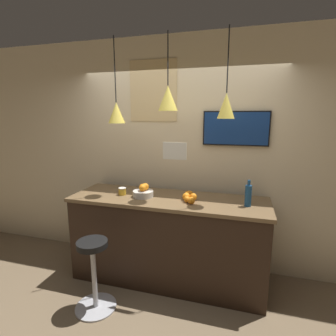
{
  "coord_description": "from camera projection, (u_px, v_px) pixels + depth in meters",
  "views": [
    {
      "loc": [
        0.8,
        -2.12,
        1.96
      ],
      "look_at": [
        0.0,
        0.65,
        1.37
      ],
      "focal_mm": 28.0,
      "sensor_mm": 36.0,
      "label": 1
    }
  ],
  "objects": [
    {
      "name": "ground_plane",
      "position": [
        150.0,
        316.0,
        2.6
      ],
      "size": [
        14.0,
        14.0,
        0.0
      ],
      "primitive_type": "plane",
      "color": "#756047"
    },
    {
      "name": "back_wall",
      "position": [
        178.0,
        155.0,
        3.36
      ],
      "size": [
        8.0,
        0.06,
        2.9
      ],
      "color": "beige",
      "rests_on": "ground_plane"
    },
    {
      "name": "service_counter",
      "position": [
        168.0,
        239.0,
        3.11
      ],
      "size": [
        2.26,
        0.72,
        1.02
      ],
      "color": "black",
      "rests_on": "ground_plane"
    },
    {
      "name": "bar_stool",
      "position": [
        94.0,
        269.0,
        2.62
      ],
      "size": [
        0.42,
        0.42,
        0.74
      ],
      "color": "#B7B7BC",
      "rests_on": "ground_plane"
    },
    {
      "name": "fruit_bowl",
      "position": [
        143.0,
        191.0,
        3.04
      ],
      "size": [
        0.24,
        0.24,
        0.15
      ],
      "color": "beige",
      "rests_on": "service_counter"
    },
    {
      "name": "orange_pile",
      "position": [
        189.0,
        197.0,
        2.92
      ],
      "size": [
        0.16,
        0.3,
        0.08
      ],
      "color": "orange",
      "rests_on": "service_counter"
    },
    {
      "name": "juice_bottle",
      "position": [
        248.0,
        195.0,
        2.71
      ],
      "size": [
        0.07,
        0.07,
        0.28
      ],
      "color": "navy",
      "rests_on": "service_counter"
    },
    {
      "name": "spread_jar",
      "position": [
        122.0,
        191.0,
        3.11
      ],
      "size": [
        0.09,
        0.09,
        0.09
      ],
      "color": "gold",
      "rests_on": "service_counter"
    },
    {
      "name": "pendant_lamp_left",
      "position": [
        116.0,
        112.0,
        2.98
      ],
      "size": [
        0.19,
        0.19,
        0.94
      ],
      "color": "black"
    },
    {
      "name": "pendant_lamp_middle",
      "position": [
        168.0,
        98.0,
        2.78
      ],
      "size": [
        0.21,
        0.21,
        0.8
      ],
      "color": "black"
    },
    {
      "name": "pendant_lamp_right",
      "position": [
        226.0,
        106.0,
        2.63
      ],
      "size": [
        0.18,
        0.18,
        0.88
      ],
      "color": "black"
    },
    {
      "name": "mounted_tv",
      "position": [
        236.0,
        128.0,
        3.05
      ],
      "size": [
        0.76,
        0.04,
        0.4
      ],
      "color": "black"
    },
    {
      "name": "hanging_menu_board",
      "position": [
        175.0,
        151.0,
        2.59
      ],
      "size": [
        0.24,
        0.01,
        0.17
      ],
      "color": "silver"
    },
    {
      "name": "wall_poster",
      "position": [
        153.0,
        91.0,
        3.26
      ],
      "size": [
        0.61,
        0.01,
        0.75
      ],
      "color": "#DBBC84"
    }
  ]
}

